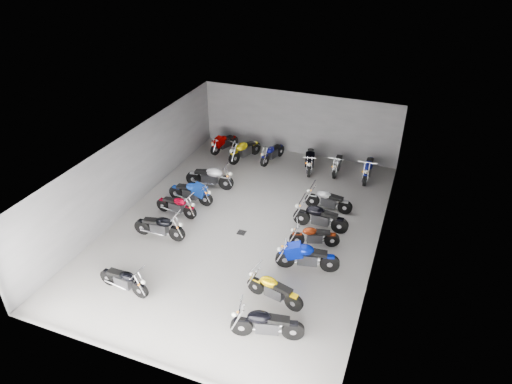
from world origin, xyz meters
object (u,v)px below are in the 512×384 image
motorcycle_left_f (210,177)px  motorcycle_left_e (191,192)px  motorcycle_back_e (337,164)px  motorcycle_right_e (320,217)px  motorcycle_left_a (124,280)px  motorcycle_left_c (160,226)px  motorcycle_back_b (244,150)px  motorcycle_right_b (274,289)px  motorcycle_back_d (310,159)px  drain_grate (242,233)px  motorcycle_left_d (177,205)px  motorcycle_right_f (328,200)px  motorcycle_right_c (307,257)px  motorcycle_back_f (368,168)px  motorcycle_right_a (266,324)px  motorcycle_right_d (314,236)px  motorcycle_back_a (224,143)px  motorcycle_back_c (272,153)px

motorcycle_left_f → motorcycle_left_e: bearing=-14.3°
motorcycle_left_e → motorcycle_back_e: motorcycle_left_e is taller
motorcycle_left_f → motorcycle_right_e: bearing=69.9°
motorcycle_left_a → motorcycle_left_c: 2.96m
motorcycle_back_b → motorcycle_back_e: size_ratio=1.11×
motorcycle_right_b → motorcycle_back_d: bearing=19.6°
drain_grate → motorcycle_left_c: bearing=-153.6°
motorcycle_left_d → motorcycle_right_f: motorcycle_right_f is taller
motorcycle_left_d → motorcycle_back_e: size_ratio=1.01×
motorcycle_left_c → motorcycle_right_c: motorcycle_right_c is taller
motorcycle_left_a → motorcycle_left_e: (-0.53, 5.57, 0.04)m
drain_grate → motorcycle_left_e: 3.14m
motorcycle_left_d → motorcycle_back_d: motorcycle_back_d is taller
motorcycle_left_c → motorcycle_right_b: (5.09, -1.64, -0.02)m
motorcycle_right_c → motorcycle_back_e: (-0.52, 7.28, -0.08)m
motorcycle_right_c → motorcycle_back_f: size_ratio=1.01×
drain_grate → motorcycle_right_a: size_ratio=0.15×
motorcycle_right_b → motorcycle_right_c: bearing=-4.7°
drain_grate → motorcycle_left_e: bearing=155.7°
motorcycle_left_a → motorcycle_right_b: size_ratio=0.97×
motorcycle_right_e → motorcycle_right_f: (-0.01, 1.40, -0.05)m
motorcycle_left_f → motorcycle_right_c: (5.51, -3.84, -0.01)m
drain_grate → motorcycle_right_e: size_ratio=0.15×
motorcycle_back_f → motorcycle_right_d: bearing=79.5°
motorcycle_right_c → motorcycle_back_f: 7.27m
motorcycle_left_f → motorcycle_back_d: motorcycle_left_f is taller
motorcycle_right_d → motorcycle_left_c: bearing=87.0°
motorcycle_left_d → drain_grate: bearing=90.7°
motorcycle_left_d → motorcycle_left_f: (0.30, 2.48, 0.08)m
motorcycle_back_a → motorcycle_back_c: size_ratio=0.95×
motorcycle_back_c → motorcycle_back_e: motorcycle_back_c is taller
drain_grate → motorcycle_back_e: bearing=68.9°
motorcycle_left_f → motorcycle_back_e: 6.06m
motorcycle_back_e → motorcycle_right_e: bearing=92.3°
motorcycle_right_f → motorcycle_right_b: bearing=177.5°
motorcycle_right_b → motorcycle_back_b: motorcycle_back_b is taller
motorcycle_left_d → motorcycle_back_b: bearing=178.0°
motorcycle_right_f → motorcycle_left_a: bearing=145.8°
motorcycle_left_d → motorcycle_right_f: size_ratio=0.95×
motorcycle_back_a → motorcycle_back_e: (5.97, -0.21, -0.01)m
motorcycle_right_a → motorcycle_back_d: (-1.54, 10.40, 0.02)m
motorcycle_left_c → motorcycle_back_a: size_ratio=1.13×
motorcycle_left_a → motorcycle_back_b: 10.11m
motorcycle_left_a → motorcycle_right_f: bearing=150.7°
motorcycle_left_f → motorcycle_back_b: 3.14m
motorcycle_left_c → motorcycle_back_d: 8.26m
motorcycle_back_f → motorcycle_back_b: bearing=1.7°
motorcycle_back_f → drain_grate: bearing=57.2°
motorcycle_left_a → motorcycle_back_c: (1.41, 10.40, 0.01)m
motorcycle_left_c → drain_grate: bearing=112.9°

